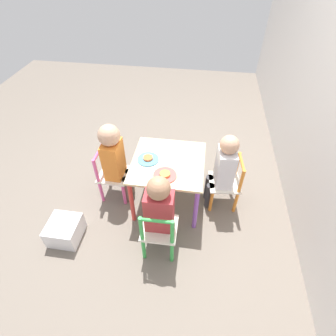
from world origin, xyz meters
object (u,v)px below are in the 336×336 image
Objects in this scene: plate_right at (165,175)px; plate_front at (148,159)px; storage_bin at (65,230)px; child_back at (223,167)px; chair_pink at (112,175)px; chair_orange at (227,183)px; child_right at (160,208)px; kids_table at (168,168)px; chair_green at (159,231)px; child_front at (115,156)px.

plate_front is (-0.16, -0.16, -0.00)m from plate_right.
plate_right is at bearing 114.13° from storage_bin.
plate_right is 1.03× the size of plate_front.
chair_pink is at bearing -93.74° from child_back.
child_right is at bearing -50.79° from chair_orange.
chair_orange is at bearing 94.46° from plate_front.
plate_front reaches higher than chair_pink.
kids_table is 2.33× the size of storage_bin.
child_back reaches higher than plate_right.
kids_table is 0.54m from chair_orange.
chair_green and chair_orange have the same top height.
child_right is at bearing 20.83° from plate_front.
storage_bin is at bearing 3.35° from child_right.
storage_bin is (0.51, -0.60, -0.40)m from plate_front.
chair_green is 1.00× the size of chair_orange.
child_front reaches higher than plate_right.
child_right reaches higher than kids_table.
plate_right reaches higher than chair_orange.
storage_bin is at bearing 154.89° from chair_pink.
plate_right is at bearing -107.75° from chair_pink.
child_front is at bearing -91.13° from kids_table.
kids_table reaches higher than storage_bin.
plate_front is at bearing -70.04° from child_right.
chair_orange is 0.99m from child_front.
plate_front is 0.70× the size of storage_bin.
plate_front is (0.05, -0.61, 0.05)m from child_back.
child_front is at bearing -91.77° from plate_front.
child_front is at bearing -110.98° from plate_right.
child_front is 3.07× the size of storage_bin.
kids_table is 0.18m from plate_right.
child_back is at bearing -90.00° from chair_orange.
storage_bin is (0.56, -1.27, -0.16)m from chair_orange.
plate_right is (0.17, 0.45, 0.02)m from child_front.
chair_pink is at bearing -91.66° from plate_front.
chair_green is at bearing 89.78° from storage_bin.
child_back is at bearing 95.90° from kids_table.
chair_pink is 0.60m from storage_bin.
child_back is at bearing 115.22° from plate_right.
chair_orange is 0.68× the size of child_back.
kids_table is 3.26× the size of plate_right.
plate_right is 0.71× the size of storage_bin.
plate_front is at bearing -91.58° from child_back.
chair_green is at bearing 0.88° from kids_table.
chair_green is 0.59m from plate_front.
plate_front reaches higher than storage_bin.
child_front is (-0.52, -0.46, 0.22)m from chair_green.
child_back is (-0.05, 0.45, 0.03)m from kids_table.
chair_green is 1.00× the size of chair_pink.
child_back reaches higher than storage_bin.
chair_pink is (-0.52, -0.52, 0.00)m from chair_green.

